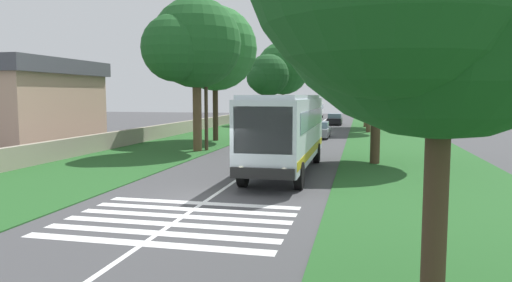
{
  "coord_description": "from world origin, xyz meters",
  "views": [
    {
      "loc": [
        -15.64,
        -5.27,
        3.72
      ],
      "look_at": [
        5.38,
        -0.54,
        1.6
      ],
      "focal_mm": 32.68,
      "sensor_mm": 36.0,
      "label": 1
    }
  ],
  "objects_px": {
    "trailing_car_3": "(307,117)",
    "roadside_tree_right_2": "(373,54)",
    "roadside_tree_right_3": "(368,59)",
    "roadside_tree_left_3": "(268,77)",
    "utility_pole": "(206,91)",
    "trailing_minibus_0": "(316,109)",
    "roadside_tree_left_1": "(282,69)",
    "coach_bus": "(286,128)",
    "roadside_tree_right_1": "(365,57)",
    "trailing_car_1": "(292,123)",
    "roadside_tree_left_2": "(193,46)",
    "roadside_building": "(18,103)",
    "trailing_car_0": "(319,130)",
    "roadside_tree_left_0": "(213,51)",
    "trailing_car_2": "(335,120)"
  },
  "relations": [
    {
      "from": "roadside_tree_left_1",
      "to": "coach_bus",
      "type": "bearing_deg",
      "value": -170.23
    },
    {
      "from": "trailing_car_3",
      "to": "roadside_tree_right_3",
      "type": "height_order",
      "value": "roadside_tree_right_3"
    },
    {
      "from": "trailing_car_1",
      "to": "roadside_tree_right_1",
      "type": "distance_m",
      "value": 11.93
    },
    {
      "from": "trailing_car_3",
      "to": "roadside_tree_left_0",
      "type": "height_order",
      "value": "roadside_tree_left_0"
    },
    {
      "from": "trailing_car_3",
      "to": "roadside_tree_right_2",
      "type": "distance_m",
      "value": 40.09
    },
    {
      "from": "trailing_car_1",
      "to": "roadside_building",
      "type": "distance_m",
      "value": 27.7
    },
    {
      "from": "roadside_tree_left_0",
      "to": "roadside_tree_left_2",
      "type": "bearing_deg",
      "value": -172.38
    },
    {
      "from": "trailing_car_1",
      "to": "trailing_car_3",
      "type": "distance_m",
      "value": 14.06
    },
    {
      "from": "trailing_car_3",
      "to": "roadside_tree_left_2",
      "type": "relative_size",
      "value": 0.43
    },
    {
      "from": "roadside_tree_left_0",
      "to": "trailing_minibus_0",
      "type": "bearing_deg",
      "value": -6.46
    },
    {
      "from": "roadside_tree_left_2",
      "to": "roadside_tree_right_1",
      "type": "xyz_separation_m",
      "value": [
        26.78,
        -11.12,
        1.24
      ]
    },
    {
      "from": "roadside_tree_left_1",
      "to": "trailing_car_3",
      "type": "bearing_deg",
      "value": -111.17
    },
    {
      "from": "trailing_car_0",
      "to": "roadside_tree_left_2",
      "type": "relative_size",
      "value": 0.43
    },
    {
      "from": "trailing_car_3",
      "to": "trailing_car_1",
      "type": "bearing_deg",
      "value": 179.8
    },
    {
      "from": "trailing_car_3",
      "to": "roadside_tree_left_3",
      "type": "distance_m",
      "value": 9.73
    },
    {
      "from": "trailing_car_3",
      "to": "roadside_tree_right_2",
      "type": "xyz_separation_m",
      "value": [
        -38.95,
        -7.91,
        5.22
      ]
    },
    {
      "from": "trailing_car_2",
      "to": "utility_pole",
      "type": "distance_m",
      "value": 30.77
    },
    {
      "from": "roadside_tree_left_1",
      "to": "roadside_tree_left_2",
      "type": "bearing_deg",
      "value": -179.45
    },
    {
      "from": "roadside_tree_left_1",
      "to": "roadside_tree_left_3",
      "type": "relative_size",
      "value": 1.28
    },
    {
      "from": "coach_bus",
      "to": "roadside_tree_left_3",
      "type": "xyz_separation_m",
      "value": [
        35.84,
        8.07,
        3.92
      ]
    },
    {
      "from": "trailing_car_2",
      "to": "trailing_car_1",
      "type": "bearing_deg",
      "value": 154.44
    },
    {
      "from": "roadside_building",
      "to": "roadside_tree_left_1",
      "type": "bearing_deg",
      "value": -18.46
    },
    {
      "from": "roadside_tree_left_2",
      "to": "roadside_tree_right_3",
      "type": "xyz_separation_m",
      "value": [
        18.91,
        -11.34,
        0.41
      ]
    },
    {
      "from": "roadside_tree_right_3",
      "to": "roadside_tree_left_1",
      "type": "bearing_deg",
      "value": 32.62
    },
    {
      "from": "roadside_tree_left_3",
      "to": "utility_pole",
      "type": "bearing_deg",
      "value": -177.04
    },
    {
      "from": "trailing_car_2",
      "to": "roadside_tree_left_2",
      "type": "distance_m",
      "value": 31.91
    },
    {
      "from": "trailing_car_3",
      "to": "trailing_minibus_0",
      "type": "relative_size",
      "value": 0.72
    },
    {
      "from": "coach_bus",
      "to": "roadside_tree_right_1",
      "type": "height_order",
      "value": "roadside_tree_right_1"
    },
    {
      "from": "trailing_car_1",
      "to": "trailing_car_0",
      "type": "bearing_deg",
      "value": -158.82
    },
    {
      "from": "trailing_car_1",
      "to": "roadside_tree_right_3",
      "type": "distance_m",
      "value": 10.75
    },
    {
      "from": "trailing_minibus_0",
      "to": "roadside_tree_right_2",
      "type": "relative_size",
      "value": 0.65
    },
    {
      "from": "roadside_tree_left_0",
      "to": "roadside_tree_right_2",
      "type": "distance_m",
      "value": 16.25
    },
    {
      "from": "trailing_minibus_0",
      "to": "roadside_tree_left_1",
      "type": "xyz_separation_m",
      "value": [
        -9.92,
        3.88,
        5.84
      ]
    },
    {
      "from": "trailing_car_1",
      "to": "utility_pole",
      "type": "bearing_deg",
      "value": 172.64
    },
    {
      "from": "roadside_tree_left_2",
      "to": "roadside_building",
      "type": "height_order",
      "value": "roadside_tree_left_2"
    },
    {
      "from": "trailing_car_1",
      "to": "roadside_tree_left_3",
      "type": "distance_m",
      "value": 9.9
    },
    {
      "from": "roadside_tree_right_3",
      "to": "roadside_tree_right_2",
      "type": "bearing_deg",
      "value": 179.95
    },
    {
      "from": "roadside_tree_left_3",
      "to": "utility_pole",
      "type": "distance_m",
      "value": 28.38
    },
    {
      "from": "trailing_car_0",
      "to": "roadside_tree_left_2",
      "type": "xyz_separation_m",
      "value": [
        -11.83,
        7.18,
        6.25
      ]
    },
    {
      "from": "utility_pole",
      "to": "roadside_building",
      "type": "height_order",
      "value": "utility_pole"
    },
    {
      "from": "trailing_car_0",
      "to": "trailing_car_3",
      "type": "distance_m",
      "value": 24.19
    },
    {
      "from": "coach_bus",
      "to": "roadside_tree_right_2",
      "type": "height_order",
      "value": "roadside_tree_right_2"
    },
    {
      "from": "roadside_tree_left_1",
      "to": "roadside_tree_left_3",
      "type": "height_order",
      "value": "roadside_tree_left_1"
    },
    {
      "from": "trailing_minibus_0",
      "to": "roadside_tree_right_2",
      "type": "bearing_deg",
      "value": -171.2
    },
    {
      "from": "roadside_tree_right_2",
      "to": "roadside_tree_left_1",
      "type": "bearing_deg",
      "value": 16.12
    },
    {
      "from": "coach_bus",
      "to": "roadside_tree_right_3",
      "type": "xyz_separation_m",
      "value": [
        25.92,
        -4.09,
        5.18
      ]
    },
    {
      "from": "trailing_car_1",
      "to": "roadside_tree_left_2",
      "type": "xyz_separation_m",
      "value": [
        -21.67,
        3.37,
        6.25
      ]
    },
    {
      "from": "trailing_car_2",
      "to": "trailing_car_3",
      "type": "distance_m",
      "value": 6.75
    },
    {
      "from": "coach_bus",
      "to": "trailing_car_2",
      "type": "relative_size",
      "value": 2.6
    },
    {
      "from": "trailing_car_1",
      "to": "trailing_minibus_0",
      "type": "relative_size",
      "value": 0.72
    }
  ]
}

